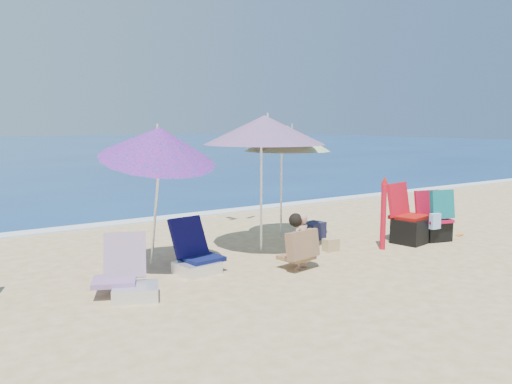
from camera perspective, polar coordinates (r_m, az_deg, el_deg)
ground at (r=8.45m, az=5.56°, el=-8.00°), size 120.00×120.00×0.00m
foam at (r=12.69m, az=-9.37°, el=-2.74°), size 120.00×0.50×0.04m
umbrella_turquoise at (r=9.14m, az=0.91°, el=6.67°), size 2.29×2.29×2.41m
umbrella_striped at (r=10.21m, az=3.34°, el=5.75°), size 2.12×2.12×2.22m
umbrella_blue at (r=7.95m, az=-10.39°, el=5.11°), size 1.76×1.83×2.37m
furled_umbrella at (r=9.69m, az=13.51°, el=-1.86°), size 0.22×0.20×1.29m
chair_navy at (r=8.14m, az=-6.47°, el=-7.07°), size 0.74×0.79×0.80m
chair_rainbow at (r=7.20m, az=-13.48°, el=-9.21°), size 0.90×0.98×0.79m
camp_chair_left at (r=10.42m, az=16.08°, el=-3.42°), size 0.79×0.78×1.11m
camp_chair_right at (r=10.72m, az=18.58°, el=-3.06°), size 0.69×0.69×1.00m
person_center at (r=8.22m, az=4.81°, el=-5.39°), size 0.62×0.55×0.88m
bag_black_a at (r=8.73m, az=-7.05°, el=-6.83°), size 0.30×0.24×0.20m
bag_tan at (r=9.49m, az=8.02°, el=-5.63°), size 0.27×0.20×0.22m
bag_navy_b at (r=10.38m, az=6.14°, el=-4.15°), size 0.51×0.43×0.33m
orange_item at (r=11.39m, az=20.96°, el=-4.35°), size 0.20×0.13×0.03m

